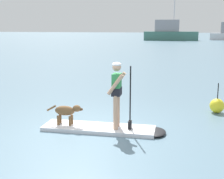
% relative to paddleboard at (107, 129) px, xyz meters
% --- Properties ---
extents(ground_plane, '(400.00, 400.00, 0.00)m').
position_rel_paddleboard_xyz_m(ground_plane, '(-0.22, -0.04, -0.05)').
color(ground_plane, slate).
extents(paddleboard, '(3.30, 1.29, 0.10)m').
position_rel_paddleboard_xyz_m(paddleboard, '(0.00, 0.00, 0.00)').
color(paddleboard, silver).
rests_on(paddleboard, ground_plane).
extents(person_paddler, '(0.64, 0.53, 1.70)m').
position_rel_paddleboard_xyz_m(person_paddler, '(0.27, 0.04, 1.04)').
color(person_paddler, tan).
rests_on(person_paddler, paddleboard).
extents(dog, '(1.01, 0.31, 0.55)m').
position_rel_paddleboard_xyz_m(dog, '(-1.08, -0.18, 0.41)').
color(dog, brown).
rests_on(dog, paddleboard).
extents(moored_boat_outer, '(12.08, 4.35, 9.07)m').
position_rel_paddleboard_xyz_m(moored_boat_outer, '(-9.34, 61.68, 1.65)').
color(moored_boat_outer, '#3F7266').
rests_on(moored_boat_outer, ground_plane).
extents(marker_buoy, '(0.45, 0.45, 0.95)m').
position_rel_paddleboard_xyz_m(marker_buoy, '(2.63, 2.82, 0.18)').
color(marker_buoy, yellow).
rests_on(marker_buoy, ground_plane).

